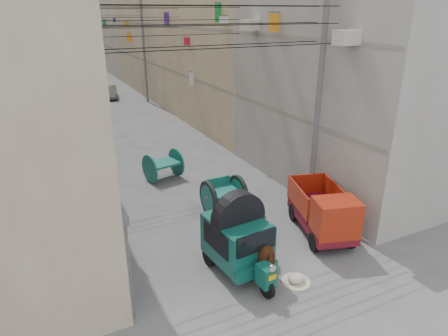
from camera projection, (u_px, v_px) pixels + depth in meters
building_row_right at (170, 19)px, 38.27m from camera, size 8.00×62.00×14.00m
end_cap_building at (53, 15)px, 61.55m from camera, size 22.00×10.00×13.00m
shutters_left at (84, 169)px, 15.39m from camera, size 0.18×14.40×2.88m
signboards at (117, 73)px, 25.69m from camera, size 8.22×40.52×5.67m
ac_units at (297, 3)px, 14.06m from camera, size 0.70×6.55×3.35m
utility_poles at (135, 73)px, 21.60m from camera, size 7.40×22.20×8.00m
overhead_cables at (145, 20)px, 18.42m from camera, size 7.40×22.52×1.12m
auto_rickshaw at (238, 237)px, 11.43m from camera, size 1.74×2.80×1.93m
tonga_cart at (224, 195)px, 15.03m from camera, size 1.47×3.01×1.35m
mini_truck at (326, 216)px, 13.19m from camera, size 2.23×3.39×1.75m
second_cart at (163, 165)px, 18.03m from camera, size 1.71×1.58×1.29m
feed_sack at (296, 278)px, 11.27m from camera, size 0.52×0.41×0.26m
horse at (266, 250)px, 11.39m from camera, size 1.07×1.98×1.60m
distant_car_white at (83, 114)px, 27.53m from camera, size 1.78×3.30×1.06m
distant_car_grey at (110, 92)px, 34.93m from camera, size 1.65×3.41×1.08m
distant_car_green at (66, 74)px, 44.14m from camera, size 3.10×4.79×1.29m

